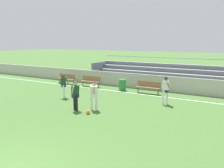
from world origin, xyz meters
name	(u,v)px	position (x,y,z in m)	size (l,w,h in m)	color
field_line_sideline	(148,95)	(0.00, 11.58, 0.00)	(44.00, 0.12, 0.01)	white
sideline_wall	(156,83)	(0.00, 13.42, 0.59)	(48.00, 0.16, 1.18)	#BCB7AD
bleacher_stand	(209,77)	(3.49, 15.94, 0.96)	(20.72, 3.13, 2.30)	#B2B2B7
bench_far_right	(67,78)	(-7.89, 12.08, 0.55)	(1.80, 0.40, 0.90)	olive
bench_far_left	(91,80)	(-5.27, 12.08, 0.55)	(1.80, 0.40, 0.90)	olive
bench_centre_sideline	(148,86)	(-0.16, 12.08, 0.55)	(1.80, 0.40, 0.90)	olive
trash_bin	(122,85)	(-2.27, 12.06, 0.43)	(0.55, 0.55, 0.87)	#2D7F3D
player_dark_overlapping	(75,93)	(-2.13, 6.16, 0.98)	(0.39, 0.53, 1.65)	black
player_white_on_ball	(94,93)	(-1.31, 6.74, 0.97)	(0.52, 0.62, 1.64)	white
player_dark_pressing_high	(64,83)	(-4.63, 8.03, 1.00)	(0.60, 0.49, 1.67)	white
player_white_trailing_run	(166,88)	(1.79, 9.77, 1.01)	(0.45, 0.57, 1.69)	white
soccer_ball	(88,112)	(-1.17, 5.98, 0.11)	(0.22, 0.22, 0.22)	orange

